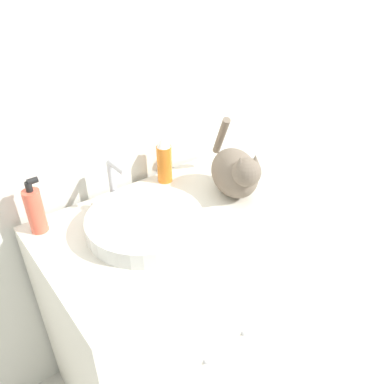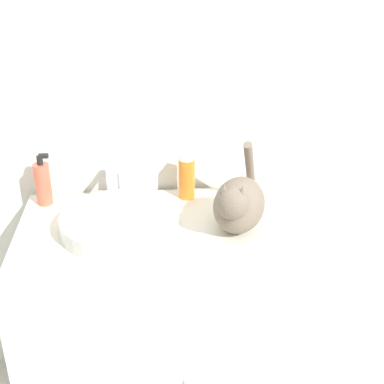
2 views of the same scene
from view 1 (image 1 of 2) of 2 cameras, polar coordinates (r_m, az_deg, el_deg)
The scene contains 7 objects.
wall_back at distance 1.30m, azimuth -12.53°, elevation 19.18°, with size 6.00×0.05×2.50m.
vanity_cabinet at distance 1.50m, azimuth -2.57°, elevation -16.48°, with size 0.84×0.57×0.80m.
sink_basin at distance 1.18m, azimuth -7.16°, elevation -4.61°, with size 0.37×0.37×0.05m.
faucet at distance 1.29m, azimuth -11.78°, elevation 1.08°, with size 0.17×0.11×0.17m.
cat at distance 1.31m, azimuth 6.69°, elevation 3.09°, with size 0.23×0.34×0.25m.
soap_bottle at distance 1.23m, azimuth -22.79°, elevation -2.53°, with size 0.06×0.05×0.18m.
spray_bottle at distance 1.40m, azimuth -4.24°, elevation 4.81°, with size 0.06×0.06×0.18m.
Camera 1 is at (-0.57, -0.53, 1.53)m, focal length 35.00 mm.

